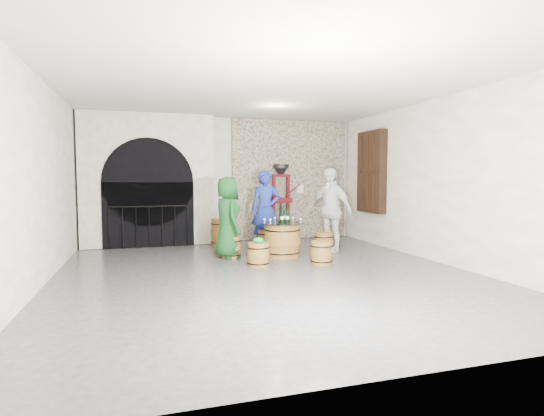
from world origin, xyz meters
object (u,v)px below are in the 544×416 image
object	(u,v)px
barrel_table	(282,240)
side_barrel	(221,232)
person_white	(330,210)
corking_press	(281,197)
barrel_stool_left	(231,247)
barrel_stool_near_right	(321,253)
barrel_stool_right	(324,243)
barrel_stool_far	(266,239)
wine_bottle_right	(283,215)
person_blue	(266,210)
wine_bottle_center	(287,216)
barrel_stool_near_left	(258,255)
person_green	(227,217)
wine_bottle_left	(282,216)

from	to	relation	value
barrel_table	side_barrel	xyz separation A→B (m)	(-0.99, 1.74, -0.02)
person_white	corking_press	bearing A→B (deg)	169.42
barrel_stool_left	barrel_stool_near_right	xyz separation A→B (m)	(1.53, -1.16, 0.00)
barrel_stool_right	person_white	size ratio (longest dim) A/B	0.24
barrel_stool_far	wine_bottle_right	bearing A→B (deg)	-82.47
person_blue	wine_bottle_center	xyz separation A→B (m)	(0.14, -1.14, -0.06)
barrel_stool_right	wine_bottle_right	size ratio (longest dim) A/B	1.37
barrel_table	barrel_stool_right	world-z (taller)	barrel_table
person_white	wine_bottle_center	world-z (taller)	person_white
barrel_stool_near_right	barrel_stool_left	bearing A→B (deg)	142.71
person_white	person_blue	bearing A→B (deg)	-152.79
person_white	corking_press	world-z (taller)	corking_press
barrel_stool_left	side_barrel	xyz separation A→B (m)	(0.06, 1.52, 0.12)
side_barrel	corking_press	size ratio (longest dim) A/B	0.34
wine_bottle_center	barrel_stool_right	bearing A→B (deg)	15.00
barrel_stool_left	corking_press	bearing A→B (deg)	47.33
barrel_stool_near_left	barrel_table	bearing A→B (deg)	47.37
wine_bottle_right	person_green	bearing A→B (deg)	176.82
barrel_stool_near_right	wine_bottle_left	world-z (taller)	wine_bottle_left
corking_press	barrel_stool_left	bearing A→B (deg)	-143.90
barrel_stool_near_left	corking_press	xyz separation A→B (m)	(1.35, 2.82, 0.94)
barrel_stool_right	person_white	bearing A→B (deg)	11.86
barrel_stool_right	wine_bottle_right	world-z (taller)	wine_bottle_right
barrel_table	barrel_stool_near_right	distance (m)	1.07
barrel_stool_left	barrel_stool_near_left	xyz separation A→B (m)	(0.32, -1.00, 0.00)
person_green	person_white	size ratio (longest dim) A/B	0.90
barrel_table	person_blue	bearing A→B (deg)	92.20
wine_bottle_right	corking_press	bearing A→B (deg)	73.51
barrel_stool_right	barrel_stool_near_right	distance (m)	1.29
barrel_stool_right	barrel_stool_near_right	xyz separation A→B (m)	(-0.56, -1.17, 0.00)
person_white	wine_bottle_right	xyz separation A→B (m)	(-1.13, -0.09, -0.08)
wine_bottle_left	side_barrel	size ratio (longest dim) A/B	0.48
barrel_stool_far	wine_bottle_center	distance (m)	1.28
barrel_table	barrel_stool_near_left	xyz separation A→B (m)	(-0.72, -0.78, -0.14)
barrel_stool_right	person_blue	size ratio (longest dim) A/B	0.24
barrel_stool_left	person_white	xyz separation A→B (m)	(2.25, 0.04, 0.72)
side_barrel	wine_bottle_right	bearing A→B (deg)	-55.95
barrel_stool_left	side_barrel	size ratio (longest dim) A/B	0.66
person_green	barrel_stool_far	bearing A→B (deg)	-61.59
wine_bottle_right	barrel_stool_far	bearing A→B (deg)	97.53
barrel_stool_near_right	person_blue	bearing A→B (deg)	104.38
barrel_stool_far	barrel_stool_right	world-z (taller)	same
barrel_table	person_green	world-z (taller)	person_green
barrel_stool_far	wine_bottle_center	size ratio (longest dim) A/B	1.37
wine_bottle_center	barrel_stool_near_right	bearing A→B (deg)	-67.33
wine_bottle_right	side_barrel	bearing A→B (deg)	124.05
barrel_table	corking_press	bearing A→B (deg)	72.73
barrel_table	wine_bottle_center	distance (m)	0.51
person_green	side_barrel	distance (m)	1.60
barrel_table	barrel_stool_far	xyz separation A→B (m)	(-0.04, 1.06, -0.14)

